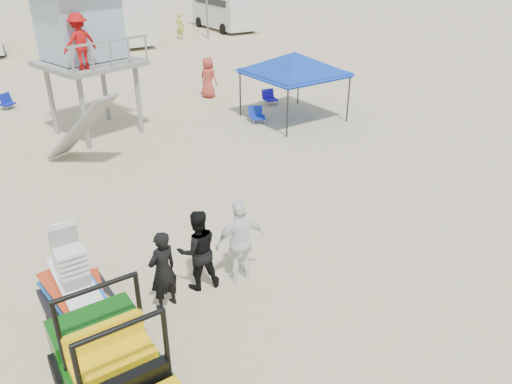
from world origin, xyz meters
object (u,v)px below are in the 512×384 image
utility_cart (116,369)px  surf_trailer (78,291)px  man_left (163,271)px  canopy_blue (295,56)px  lifeguard_tower (82,33)px

utility_cart → surf_trailer: bearing=89.8°
man_left → canopy_blue: (8.81, 8.17, 1.66)m
lifeguard_tower → canopy_blue: bearing=-19.2°
lifeguard_tower → canopy_blue: lifeguard_tower is taller
surf_trailer → lifeguard_tower: 11.20m
utility_cart → man_left: 2.55m
utility_cart → canopy_blue: canopy_blue is taller
lifeguard_tower → man_left: bearing=-98.6°
man_left → canopy_blue: 12.13m
lifeguard_tower → canopy_blue: size_ratio=1.41×
surf_trailer → canopy_blue: 13.10m
man_left → surf_trailer: bearing=-26.5°
lifeguard_tower → surf_trailer: bearing=-106.8°
surf_trailer → canopy_blue: (10.33, 7.87, 1.72)m
surf_trailer → man_left: bearing=-11.2°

